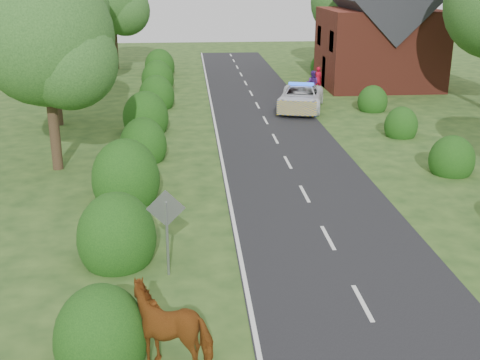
{
  "coord_description": "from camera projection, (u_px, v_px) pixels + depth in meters",
  "views": [
    {
      "loc": [
        -4.28,
        -13.19,
        8.08
      ],
      "look_at": [
        -2.63,
        6.16,
        1.3
      ],
      "focal_mm": 45.0,
      "sensor_mm": 36.0,
      "label": 1
    }
  ],
  "objects": [
    {
      "name": "ground",
      "position": [
        363.0,
        304.0,
        15.41
      ],
      "size": [
        120.0,
        120.0,
        0.0
      ],
      "primitive_type": "plane",
      "color": "#25421B"
    },
    {
      "name": "road",
      "position": [
        278.0,
        144.0,
        29.52
      ],
      "size": [
        6.0,
        70.0,
        0.02
      ],
      "primitive_type": "cube",
      "color": "black",
      "rests_on": "ground"
    },
    {
      "name": "road_markings",
      "position": [
        250.0,
        157.0,
        27.44
      ],
      "size": [
        4.96,
        70.0,
        0.01
      ],
      "color": "white",
      "rests_on": "road"
    },
    {
      "name": "hedgerow_left",
      "position": [
        139.0,
        152.0,
        25.64
      ],
      "size": [
        2.75,
        50.41,
        3.0
      ],
      "color": "#153C11",
      "rests_on": "ground"
    },
    {
      "name": "hedgerow_right",
      "position": [
        440.0,
        152.0,
        26.3
      ],
      "size": [
        2.1,
        45.78,
        2.1
      ],
      "color": "#153C11",
      "rests_on": "ground"
    },
    {
      "name": "tree_left_a",
      "position": [
        51.0,
        43.0,
        24.02
      ],
      "size": [
        5.74,
        5.6,
        8.38
      ],
      "color": "#332316",
      "rests_on": "ground"
    },
    {
      "name": "tree_left_b",
      "position": [
        54.0,
        32.0,
        31.53
      ],
      "size": [
        5.74,
        5.6,
        8.07
      ],
      "color": "#332316",
      "rests_on": "ground"
    },
    {
      "name": "tree_left_d",
      "position": [
        115.0,
        1.0,
        50.22
      ],
      "size": [
        6.15,
        6.0,
        8.89
      ],
      "color": "#332316",
      "rests_on": "ground"
    },
    {
      "name": "tree_right_c",
      "position": [
        350.0,
        5.0,
        50.0
      ],
      "size": [
        6.15,
        6.0,
        8.58
      ],
      "color": "#332316",
      "rests_on": "ground"
    },
    {
      "name": "road_sign",
      "position": [
        166.0,
        220.0,
        16.35
      ],
      "size": [
        1.06,
        0.08,
        2.53
      ],
      "color": "gray",
      "rests_on": "ground"
    },
    {
      "name": "house",
      "position": [
        380.0,
        34.0,
        43.14
      ],
      "size": [
        8.0,
        7.4,
        9.17
      ],
      "color": "maroon",
      "rests_on": "ground"
    },
    {
      "name": "cow",
      "position": [
        173.0,
        330.0,
        12.91
      ],
      "size": [
        2.41,
        1.63,
        1.56
      ],
      "primitive_type": "imported",
      "rotation": [
        0.0,
        0.0,
        -1.8
      ],
      "color": "#592D0C",
      "rests_on": "ground"
    },
    {
      "name": "police_van",
      "position": [
        301.0,
        97.0,
        36.64
      ],
      "size": [
        3.84,
        5.94,
        1.66
      ],
      "rotation": [
        0.0,
        0.0,
        -0.26
      ],
      "color": "white",
      "rests_on": "ground"
    },
    {
      "name": "pedestrian_red",
      "position": [
        318.0,
        79.0,
        42.36
      ],
      "size": [
        0.66,
        0.47,
        1.7
      ],
      "primitive_type": "imported",
      "rotation": [
        0.0,
        0.0,
        3.24
      ],
      "color": "#B00B22",
      "rests_on": "ground"
    },
    {
      "name": "pedestrian_purple",
      "position": [
        312.0,
        83.0,
        40.74
      ],
      "size": [
        1.04,
        0.97,
        1.71
      ],
      "primitive_type": "imported",
      "rotation": [
        0.0,
        0.0,
        2.63
      ],
      "color": "#4B247F",
      "rests_on": "ground"
    }
  ]
}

